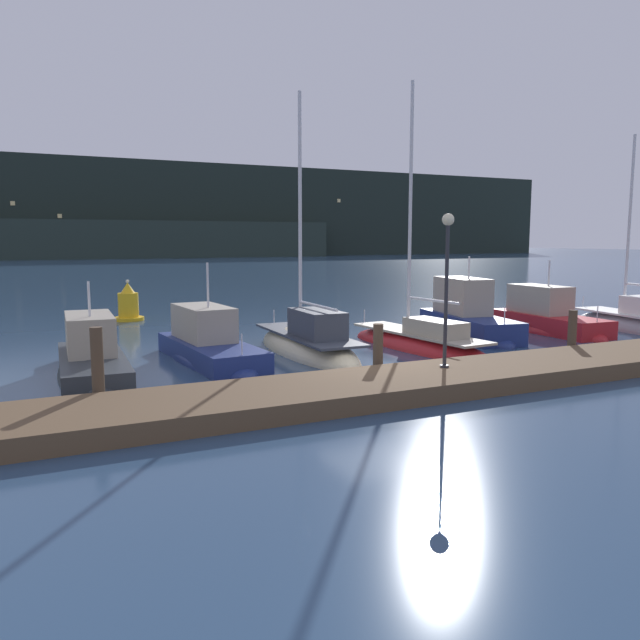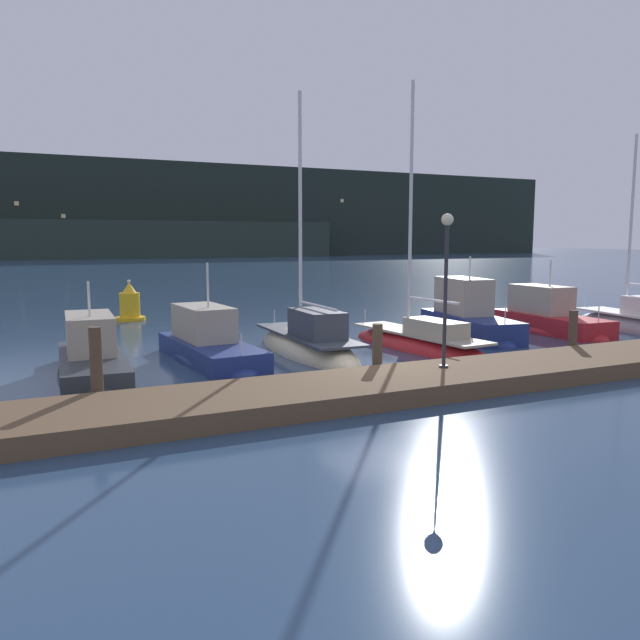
{
  "view_description": "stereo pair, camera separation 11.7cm",
  "coord_description": "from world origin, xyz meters",
  "views": [
    {
      "loc": [
        -8.73,
        -14.92,
        3.85
      ],
      "look_at": [
        0.0,
        3.49,
        1.2
      ],
      "focal_mm": 35.0,
      "sensor_mm": 36.0,
      "label": 1
    },
    {
      "loc": [
        -8.62,
        -14.97,
        3.85
      ],
      "look_at": [
        0.0,
        3.49,
        1.2
      ],
      "focal_mm": 35.0,
      "sensor_mm": 36.0,
      "label": 2
    }
  ],
  "objects": [
    {
      "name": "sailboat_berth_5",
      "position": [
        -0.17,
        4.1,
        0.15
      ],
      "size": [
        2.15,
        7.17,
        9.5
      ],
      "color": "beige",
      "rests_on": "ground"
    },
    {
      "name": "motorboat_berth_7",
      "position": [
        7.15,
        4.82,
        0.42
      ],
      "size": [
        3.05,
        6.47,
        3.8
      ],
      "color": "navy",
      "rests_on": "ground"
    },
    {
      "name": "motorboat_berth_3",
      "position": [
        -7.13,
        3.58,
        0.25
      ],
      "size": [
        2.11,
        6.32,
        3.3
      ],
      "color": "#2D3338",
      "rests_on": "ground"
    },
    {
      "name": "sailboat_berth_6",
      "position": [
        3.71,
        3.14,
        0.13
      ],
      "size": [
        2.31,
        7.41,
        9.83
      ],
      "color": "red",
      "rests_on": "ground"
    },
    {
      "name": "motorboat_berth_8",
      "position": [
        10.99,
        4.4,
        0.32
      ],
      "size": [
        2.3,
        6.16,
        3.59
      ],
      "color": "red",
      "rests_on": "ground"
    },
    {
      "name": "mooring_pile_3",
      "position": [
        7.35,
        -0.26,
        0.78
      ],
      "size": [
        0.28,
        0.28,
        1.56
      ],
      "primitive_type": "cylinder",
      "color": "#4C3D2D",
      "rests_on": "ground"
    },
    {
      "name": "motorboat_berth_4",
      "position": [
        -3.53,
        4.29,
        0.28
      ],
      "size": [
        2.44,
        6.33,
        3.68
      ],
      "color": "navy",
      "rests_on": "ground"
    },
    {
      "name": "hillside_backdrop",
      "position": [
        -2.32,
        125.96,
        9.33
      ],
      "size": [
        240.0,
        23.0,
        20.23
      ],
      "color": "#1E2823",
      "rests_on": "ground"
    },
    {
      "name": "channel_buoy",
      "position": [
        -4.35,
        15.62,
        0.72
      ],
      "size": [
        1.42,
        1.42,
        1.95
      ],
      "color": "gold",
      "rests_on": "ground"
    },
    {
      "name": "ground_plane",
      "position": [
        0.0,
        0.0,
        0.0
      ],
      "size": [
        400.0,
        400.0,
        0.0
      ],
      "primitive_type": "plane",
      "color": "navy"
    },
    {
      "name": "dock_lamppost",
      "position": [
        1.28,
        -1.57,
        3.16
      ],
      "size": [
        0.32,
        0.32,
        4.06
      ],
      "color": "#2D2D33",
      "rests_on": "dock"
    },
    {
      "name": "mooring_pile_2",
      "position": [
        0.0,
        -0.26,
        0.77
      ],
      "size": [
        0.28,
        0.28,
        1.53
      ],
      "primitive_type": "cylinder",
      "color": "#4C3D2D",
      "rests_on": "ground"
    },
    {
      "name": "dock",
      "position": [
        0.0,
        -1.91,
        0.23
      ],
      "size": [
        38.65,
        2.8,
        0.45
      ],
      "primitive_type": "cube",
      "color": "brown",
      "rests_on": "ground"
    },
    {
      "name": "sailboat_berth_9",
      "position": [
        14.63,
        3.1,
        0.15
      ],
      "size": [
        2.76,
        6.84,
        8.91
      ],
      "color": "gray",
      "rests_on": "ground"
    },
    {
      "name": "mooring_pile_1",
      "position": [
        -7.35,
        -0.26,
        0.94
      ],
      "size": [
        0.28,
        0.28,
        1.89
      ],
      "primitive_type": "cylinder",
      "color": "#4C3D2D",
      "rests_on": "ground"
    }
  ]
}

